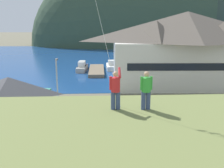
{
  "coord_description": "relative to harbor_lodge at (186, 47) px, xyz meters",
  "views": [
    {
      "loc": [
        -0.87,
        -19.01,
        10.37
      ],
      "look_at": [
        0.49,
        9.0,
        3.63
      ],
      "focal_mm": 40.41,
      "sensor_mm": 36.0,
      "label": 1
    }
  ],
  "objects": [
    {
      "name": "ground_plane",
      "position": [
        -13.51,
        -22.53,
        -6.56
      ],
      "size": [
        600.0,
        600.0,
        0.0
      ],
      "primitive_type": "plane",
      "color": "#66604C"
    },
    {
      "name": "parking_lot_pad",
      "position": [
        -13.51,
        -17.53,
        -6.51
      ],
      "size": [
        40.0,
        20.0,
        0.1
      ],
      "primitive_type": "cube",
      "color": "gray",
      "rests_on": "ground"
    },
    {
      "name": "bay_water",
      "position": [
        -13.51,
        37.47,
        -6.54
      ],
      "size": [
        360.0,
        84.0,
        0.03
      ],
      "primitive_type": "cube",
      "color": "navy",
      "rests_on": "ground"
    },
    {
      "name": "far_hill_west_ridge",
      "position": [
        3.76,
        87.53,
        -6.56
      ],
      "size": [
        103.56,
        54.87,
        84.98
      ],
      "primitive_type": "ellipsoid",
      "color": "#334733",
      "rests_on": "ground"
    },
    {
      "name": "far_hill_east_peak",
      "position": [
        33.41,
        96.0,
        -6.56
      ],
      "size": [
        83.08,
        60.82,
        66.27
      ],
      "primitive_type": "ellipsoid",
      "color": "#42513D",
      "rests_on": "ground"
    },
    {
      "name": "far_hill_center_saddle",
      "position": [
        44.82,
        94.79,
        -6.56
      ],
      "size": [
        96.15,
        59.62,
        67.83
      ],
      "primitive_type": "ellipsoid",
      "color": "#2D3D33",
      "rests_on": "ground"
    },
    {
      "name": "harbor_lodge",
      "position": [
        0.0,
        0.0,
        0.0
      ],
      "size": [
        25.75,
        12.77,
        12.29
      ],
      "color": "beige",
      "rests_on": "ground"
    },
    {
      "name": "storage_shed_near_lot",
      "position": [
        -22.86,
        -18.41,
        -3.67
      ],
      "size": [
        7.52,
        5.53,
        5.57
      ],
      "color": "#338475",
      "rests_on": "ground"
    },
    {
      "name": "wharf_dock",
      "position": [
        -15.12,
        13.04,
        -6.21
      ],
      "size": [
        3.2,
        13.07,
        0.7
      ],
      "color": "#70604C",
      "rests_on": "ground"
    },
    {
      "name": "moored_boat_wharfside",
      "position": [
        -18.39,
        15.72,
        -5.84
      ],
      "size": [
        2.5,
        6.05,
        2.16
      ],
      "color": "navy",
      "rests_on": "ground"
    },
    {
      "name": "moored_boat_outer_mooring",
      "position": [
        -11.7,
        16.33,
        -5.84
      ],
      "size": [
        2.28,
        6.82,
        2.16
      ],
      "color": "silver",
      "rests_on": "ground"
    },
    {
      "name": "moored_boat_inner_slip",
      "position": [
        -18.42,
        14.34,
        -5.84
      ],
      "size": [
        2.36,
        6.18,
        2.16
      ],
      "color": "#A8A399",
      "rests_on": "ground"
    },
    {
      "name": "parked_car_front_row_end",
      "position": [
        -13.62,
        -21.64,
        -5.49
      ],
      "size": [
        4.23,
        2.1,
        1.82
      ],
      "color": "#236633",
      "rests_on": "parking_lot_pad"
    },
    {
      "name": "parked_car_front_row_red",
      "position": [
        -6.66,
        -22.22,
        -5.49
      ],
      "size": [
        4.32,
        2.29,
        1.82
      ],
      "color": "#B28923",
      "rests_on": "parking_lot_pad"
    },
    {
      "name": "parked_car_back_row_left",
      "position": [
        -11.52,
        -15.62,
        -5.49
      ],
      "size": [
        4.33,
        2.31,
        1.82
      ],
      "color": "#236633",
      "rests_on": "parking_lot_pad"
    },
    {
      "name": "parked_car_front_row_silver",
      "position": [
        -2.11,
        -16.89,
        -5.49
      ],
      "size": [
        4.2,
        2.06,
        1.82
      ],
      "color": "slate",
      "rests_on": "parking_lot_pad"
    },
    {
      "name": "parking_light_pole",
      "position": [
        -19.51,
        -11.97,
        -2.81
      ],
      "size": [
        0.24,
        0.78,
        6.24
      ],
      "color": "#ADADB2",
      "rests_on": "parking_lot_pad"
    },
    {
      "name": "person_kite_flyer",
      "position": [
        -13.7,
        -30.74,
        0.99
      ],
      "size": [
        0.52,
        0.66,
        1.86
      ],
      "color": "#384770",
      "rests_on": "grassy_hill_foreground"
    },
    {
      "name": "person_companion",
      "position": [
        -12.34,
        -30.82,
        0.97
      ],
      "size": [
        0.55,
        0.4,
        1.74
      ],
      "color": "#384770",
      "rests_on": "grassy_hill_foreground"
    }
  ]
}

